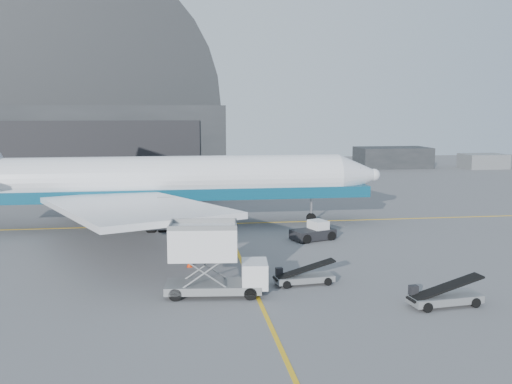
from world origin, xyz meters
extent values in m
plane|color=#565659|center=(0.00, 0.00, 0.00)|extent=(200.00, 200.00, 0.00)
cube|color=gold|center=(0.00, 20.00, 0.01)|extent=(80.00, 0.25, 0.02)
cube|color=gold|center=(0.00, -2.00, 0.01)|extent=(0.25, 40.00, 0.02)
cube|color=black|center=(-22.00, 65.00, 6.00)|extent=(50.00, 28.00, 12.00)
cube|color=black|center=(-22.00, 50.90, 5.00)|extent=(42.00, 0.40, 9.50)
cube|color=black|center=(38.00, 72.00, 0.00)|extent=(14.00, 8.00, 4.00)
cube|color=slate|center=(55.00, 68.00, 0.00)|extent=(8.00, 6.00, 2.80)
cylinder|color=white|center=(-4.75, 19.76, 4.70)|extent=(32.52, 4.34, 4.34)
cone|color=white|center=(13.50, 19.76, 4.70)|extent=(3.98, 4.34, 4.34)
sphere|color=white|center=(15.31, 19.76, 4.70)|extent=(1.26, 1.26, 1.26)
cube|color=black|center=(12.42, 19.76, 5.24)|extent=(2.35, 1.99, 0.63)
cube|color=navy|center=(-4.75, 19.76, 3.30)|extent=(37.95, 4.38, 1.08)
cube|color=white|center=(-8.36, 8.91, 3.79)|extent=(16.66, 22.15, 1.32)
cube|color=white|center=(-8.36, 30.60, 3.79)|extent=(16.66, 22.15, 1.32)
cylinder|color=gray|center=(-5.65, 12.53, 2.35)|extent=(4.70, 2.44, 2.44)
cylinder|color=gray|center=(-5.65, 26.98, 2.35)|extent=(4.70, 2.44, 2.44)
cylinder|color=#A5A5AA|center=(8.80, 19.76, 1.26)|extent=(0.25, 0.25, 2.53)
cylinder|color=black|center=(8.80, 19.76, 0.41)|extent=(0.99, 0.32, 0.99)
cylinder|color=black|center=(-6.55, 16.86, 0.50)|extent=(1.17, 0.41, 1.17)
cylinder|color=black|center=(-6.55, 22.65, 0.50)|extent=(1.17, 0.41, 1.17)
cube|color=slate|center=(-2.62, -2.02, 0.53)|extent=(6.03, 2.90, 0.49)
cube|color=silver|center=(-0.11, -2.27, 1.31)|extent=(1.77, 2.38, 1.55)
cube|color=black|center=(0.61, -2.34, 1.55)|extent=(0.26, 1.84, 0.87)
cube|color=silver|center=(-3.20, -1.96, 3.30)|extent=(4.30, 2.82, 1.94)
cylinder|color=black|center=(-0.50, -3.26, 0.39)|extent=(0.80, 0.37, 0.78)
cylinder|color=black|center=(-0.30, -1.23, 0.39)|extent=(0.80, 0.37, 0.78)
cylinder|color=black|center=(-4.95, -2.82, 0.39)|extent=(0.80, 0.37, 0.78)
cylinder|color=black|center=(-4.75, -0.79, 0.39)|extent=(0.80, 0.37, 0.78)
cube|color=black|center=(7.03, 11.86, 0.51)|extent=(4.16, 3.19, 0.83)
cube|color=silver|center=(7.55, 12.06, 1.24)|extent=(1.79, 2.00, 0.83)
cylinder|color=black|center=(8.56, 11.45, 0.37)|extent=(0.89, 0.59, 0.83)
cylinder|color=black|center=(7.92, 13.18, 0.37)|extent=(0.89, 0.59, 0.83)
cylinder|color=black|center=(6.15, 10.55, 0.37)|extent=(0.89, 0.59, 0.83)
cylinder|color=black|center=(5.50, 12.28, 0.37)|extent=(0.89, 0.59, 0.83)
cube|color=slate|center=(3.38, -0.69, 0.39)|extent=(3.95, 1.70, 0.39)
cube|color=black|center=(3.38, -0.69, 1.00)|extent=(4.15, 1.30, 1.11)
cube|color=black|center=(1.77, -0.38, 0.83)|extent=(0.47, 0.39, 0.52)
cylinder|color=black|center=(4.83, -1.15, 0.26)|extent=(0.54, 0.27, 0.52)
cylinder|color=black|center=(4.70, 0.07, 0.26)|extent=(0.54, 0.27, 0.52)
cylinder|color=black|center=(2.06, -1.44, 0.26)|extent=(0.54, 0.27, 0.52)
cylinder|color=black|center=(1.93, -0.23, 0.26)|extent=(0.54, 0.27, 0.52)
cube|color=slate|center=(10.50, -5.93, 0.44)|extent=(4.41, 1.94, 0.44)
cube|color=black|center=(10.50, -5.93, 1.11)|extent=(4.63, 1.49, 1.24)
cube|color=black|center=(8.71, -5.60, 0.92)|extent=(0.53, 0.44, 0.58)
cylinder|color=black|center=(12.12, -6.42, 0.29)|extent=(0.61, 0.31, 0.58)
cylinder|color=black|center=(11.96, -5.07, 0.29)|extent=(0.61, 0.31, 0.58)
cylinder|color=black|center=(9.04, -6.78, 0.29)|extent=(0.61, 0.31, 0.58)
cylinder|color=black|center=(8.88, -5.44, 0.29)|extent=(0.61, 0.31, 0.58)
cube|color=red|center=(-3.91, 4.56, 0.02)|extent=(0.40, 0.40, 0.03)
cone|color=red|center=(-3.91, 4.56, 0.29)|extent=(0.40, 0.40, 0.58)
camera|label=1|loc=(-4.82, -35.78, 11.23)|focal=40.00mm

